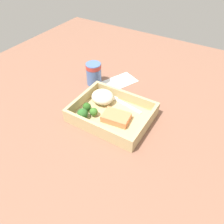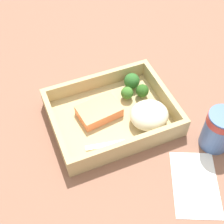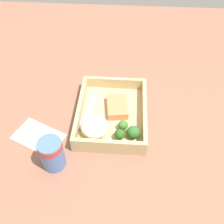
# 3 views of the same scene
# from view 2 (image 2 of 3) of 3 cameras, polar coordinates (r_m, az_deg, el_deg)

# --- Properties ---
(ground_plane) EXTENTS (1.60, 1.60, 0.02)m
(ground_plane) POSITION_cam_2_polar(r_m,az_deg,el_deg) (0.76, -0.00, -1.76)
(ground_plane) COLOR brown
(takeout_tray) EXTENTS (0.28, 0.22, 0.01)m
(takeout_tray) POSITION_cam_2_polar(r_m,az_deg,el_deg) (0.75, -0.00, -1.02)
(takeout_tray) COLOR tan
(takeout_tray) RESTS_ON ground_plane
(tray_rim) EXTENTS (0.28, 0.22, 0.04)m
(tray_rim) POSITION_cam_2_polar(r_m,az_deg,el_deg) (0.72, -0.00, 0.28)
(tray_rim) COLOR tan
(tray_rim) RESTS_ON takeout_tray
(salmon_fillet) EXTENTS (0.10, 0.08, 0.03)m
(salmon_fillet) POSITION_cam_2_polar(r_m,az_deg,el_deg) (0.73, -2.38, 0.13)
(salmon_fillet) COLOR #EC7D4E
(salmon_fillet) RESTS_ON takeout_tray
(mashed_potatoes) EXTENTS (0.09, 0.08, 0.05)m
(mashed_potatoes) POSITION_cam_2_polar(r_m,az_deg,el_deg) (0.72, 6.82, -0.55)
(mashed_potatoes) COLOR beige
(mashed_potatoes) RESTS_ON takeout_tray
(broccoli_floret_1) EXTENTS (0.03, 0.03, 0.03)m
(broccoli_floret_1) POSITION_cam_2_polar(r_m,az_deg,el_deg) (0.76, 2.78, 3.47)
(broccoli_floret_1) COLOR #89A762
(broccoli_floret_1) RESTS_ON takeout_tray
(broccoli_floret_2) EXTENTS (0.04, 0.04, 0.04)m
(broccoli_floret_2) POSITION_cam_2_polar(r_m,az_deg,el_deg) (0.79, 3.64, 5.65)
(broccoli_floret_2) COLOR #81A861
(broccoli_floret_2) RESTS_ON takeout_tray
(broccoli_floret_3) EXTENTS (0.03, 0.03, 0.04)m
(broccoli_floret_3) POSITION_cam_2_polar(r_m,az_deg,el_deg) (0.77, 5.56, 3.87)
(broccoli_floret_3) COLOR #84AB5E
(broccoli_floret_3) RESTS_ON takeout_tray
(fork) EXTENTS (0.16, 0.05, 0.00)m
(fork) POSITION_cam_2_polar(r_m,az_deg,el_deg) (0.70, 2.51, -5.46)
(fork) COLOR white
(fork) RESTS_ON takeout_tray
(paper_cup) EXTENTS (0.07, 0.07, 0.10)m
(paper_cup) POSITION_cam_2_polar(r_m,az_deg,el_deg) (0.70, 19.01, -2.88)
(paper_cup) COLOR #4B6CAB
(paper_cup) RESTS_ON ground_plane
(receipt_slip) EXTENTS (0.15, 0.17, 0.00)m
(receipt_slip) POSITION_cam_2_polar(r_m,az_deg,el_deg) (0.68, 14.97, -12.56)
(receipt_slip) COLOR white
(receipt_slip) RESTS_ON ground_plane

